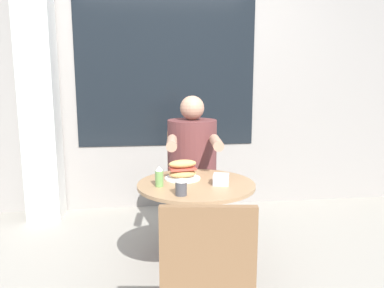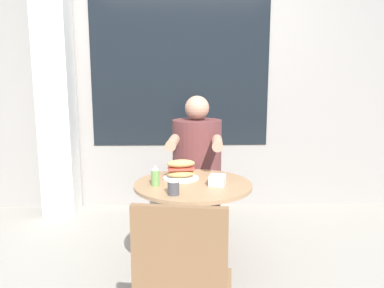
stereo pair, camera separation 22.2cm
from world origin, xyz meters
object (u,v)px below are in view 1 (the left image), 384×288
Objects in this scene: empty_chair_across at (207,284)px; condiment_bottle at (159,177)px; diner_chair at (188,174)px; sandwich_on_plate at (183,171)px; drink_cup at (181,188)px; cafe_table at (196,213)px; seated_diner at (192,187)px.

condiment_bottle is (-0.15, 0.76, 0.24)m from empty_chair_across.
diner_chair is 1.00m from condiment_bottle.
sandwich_on_plate is at bearing 44.42° from condiment_bottle.
empty_chair_across is 10.46× the size of drink_cup.
diner_chair is at bearing 81.47° from drink_cup.
empty_chair_across is at bearing -85.59° from drink_cup.
cafe_table is at bearing 91.25° from diner_chair.
empty_chair_across is 0.62m from drink_cup.
empty_chair_across is 3.95× the size of sandwich_on_plate.
drink_cup is (-0.16, -0.76, 0.23)m from seated_diner.
drink_cup is (-0.04, 0.58, 0.22)m from empty_chair_across.
drink_cup is (-0.17, -1.11, 0.22)m from diner_chair.
drink_cup is 0.21m from condiment_bottle.
empty_chair_across is (-0.12, -1.69, 0.00)m from diner_chair.
empty_chair_across is at bearing 90.10° from seated_diner.
cafe_table is 0.80× the size of empty_chair_across.
seated_diner is at bearing 85.28° from cafe_table.
empty_chair_across is (-0.11, -1.34, 0.01)m from seated_diner.
sandwich_on_plate is (-0.12, -0.44, 0.24)m from seated_diner.
drink_cup is at bearing 102.23° from empty_chair_across.
sandwich_on_plate is 0.33m from drink_cup.
condiment_bottle is (-0.27, -0.93, 0.24)m from diner_chair.
empty_chair_across is at bearing 90.70° from diner_chair.
condiment_bottle is at bearing 121.22° from drink_cup.
diner_chair is 0.73× the size of seated_diner.
diner_chair is 0.83m from sandwich_on_plate.
condiment_bottle is at bearing 70.45° from seated_diner.
seated_diner reaches higher than drink_cup.
seated_diner is at bearing 78.46° from drink_cup.
diner_chair is 7.36× the size of condiment_bottle.
condiment_bottle is at bearing -169.63° from cafe_table.
seated_diner reaches higher than empty_chair_across.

